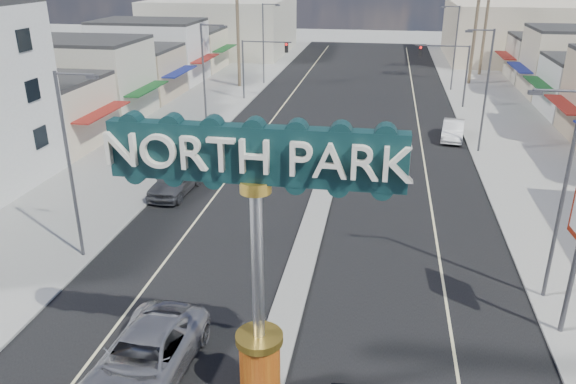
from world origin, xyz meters
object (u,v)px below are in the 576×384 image
at_px(traffic_signal_left, 260,58).
at_px(streetlight_r_mid, 485,85).
at_px(gateway_sign, 257,240).
at_px(streetlight_l_mid, 206,76).
at_px(streetlight_r_far, 454,44).
at_px(streetlight_r_near, 560,188).
at_px(car_parked_left, 175,180).
at_px(streetlight_l_near, 72,158).
at_px(car_parked_right, 453,130).
at_px(streetlight_l_far, 265,40).
at_px(suv_left, 144,358).
at_px(traffic_signal_right, 448,63).

relative_size(traffic_signal_left, streetlight_r_mid, 0.67).
xyz_separation_m(gateway_sign, streetlight_r_mid, (10.43, 28.02, -0.86)).
xyz_separation_m(streetlight_l_mid, streetlight_r_far, (20.87, 22.00, 0.00)).
bearing_deg(streetlight_r_mid, streetlight_r_near, -90.00).
bearing_deg(car_parked_left, gateway_sign, -58.67).
bearing_deg(streetlight_r_far, gateway_sign, -101.78).
xyz_separation_m(traffic_signal_left, streetlight_l_near, (-1.25, -33.99, 0.79)).
height_order(streetlight_l_mid, car_parked_right, streetlight_l_mid).
bearing_deg(streetlight_l_far, streetlight_r_far, 0.00).
bearing_deg(streetlight_l_far, gateway_sign, -78.22).
distance_m(streetlight_l_mid, car_parked_right, 20.15).
xyz_separation_m(streetlight_l_far, car_parked_left, (1.43, -33.46, -4.20)).
relative_size(streetlight_l_mid, streetlight_r_mid, 1.00).
height_order(streetlight_l_near, suv_left, streetlight_l_near).
bearing_deg(car_parked_left, traffic_signal_right, 57.26).
distance_m(streetlight_l_far, car_parked_left, 33.76).
height_order(traffic_signal_left, streetlight_l_mid, streetlight_l_mid).
relative_size(gateway_sign, streetlight_l_mid, 1.02).
height_order(streetlight_l_near, streetlight_r_near, same).
bearing_deg(streetlight_r_far, streetlight_r_mid, -90.00).
bearing_deg(streetlight_l_far, traffic_signal_right, -22.20).
bearing_deg(streetlight_l_mid, suv_left, -77.12).
distance_m(car_parked_left, car_parked_right, 23.17).
height_order(gateway_sign, streetlight_l_near, gateway_sign).
height_order(streetlight_l_near, streetlight_r_far, same).
bearing_deg(streetlight_r_far, streetlight_l_mid, -133.48).
bearing_deg(streetlight_l_near, gateway_sign, -37.55).
bearing_deg(streetlight_r_mid, car_parked_right, 114.64).
distance_m(traffic_signal_right, streetlight_l_mid, 24.11).
height_order(streetlight_r_mid, car_parked_left, streetlight_r_mid).
relative_size(gateway_sign, streetlight_r_far, 1.02).
bearing_deg(traffic_signal_right, streetlight_r_far, 81.14).
relative_size(gateway_sign, traffic_signal_right, 1.53).
xyz_separation_m(gateway_sign, traffic_signal_left, (-9.18, 42.02, -1.65)).
height_order(streetlight_l_mid, streetlight_r_far, same).
bearing_deg(streetlight_l_far, car_parked_right, -44.17).
relative_size(streetlight_l_near, car_parked_left, 1.77).
distance_m(gateway_sign, streetlight_l_near, 13.19).
relative_size(streetlight_r_mid, car_parked_right, 1.95).
xyz_separation_m(streetlight_r_far, car_parked_right, (-1.43, -18.88, -4.30)).
xyz_separation_m(traffic_signal_left, streetlight_l_mid, (-1.25, -13.99, 0.79)).
relative_size(streetlight_l_mid, streetlight_r_far, 1.00).
height_order(gateway_sign, streetlight_r_near, gateway_sign).
height_order(traffic_signal_left, traffic_signal_right, same).
relative_size(streetlight_l_near, streetlight_r_far, 1.00).
xyz_separation_m(streetlight_l_near, suv_left, (6.32, -7.65, -4.21)).
height_order(streetlight_r_near, suv_left, streetlight_r_near).
bearing_deg(streetlight_l_far, traffic_signal_left, -81.14).
height_order(gateway_sign, suv_left, gateway_sign).
distance_m(streetlight_r_far, car_parked_left, 38.92).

